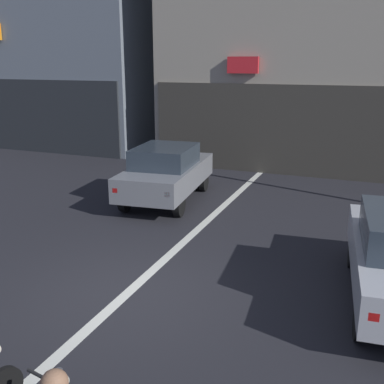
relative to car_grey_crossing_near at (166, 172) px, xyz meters
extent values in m
plane|color=#232328|center=(1.72, -5.42, -0.89)|extent=(120.00, 120.00, 0.00)
cube|color=silver|center=(1.72, 0.58, -0.88)|extent=(0.20, 18.00, 0.01)
cube|color=#292C30|center=(-9.26, 4.76, 0.71)|extent=(9.80, 0.10, 3.20)
cube|color=#3E3A33|center=(2.74, 4.54, 0.71)|extent=(10.30, 0.10, 3.20)
cube|color=red|center=(0.95, 4.47, 2.96)|extent=(1.12, 0.16, 0.58)
cylinder|color=black|center=(-0.91, 1.25, -0.57)|extent=(0.25, 0.66, 0.64)
cylinder|color=black|center=(0.63, 1.41, -0.57)|extent=(0.25, 0.66, 0.64)
cylinder|color=black|center=(-0.64, -1.34, -0.57)|extent=(0.25, 0.66, 0.64)
cylinder|color=black|center=(0.90, -1.17, -0.57)|extent=(0.25, 0.66, 0.64)
cube|color=slate|center=(0.00, 0.04, -0.14)|extent=(2.18, 4.26, 0.66)
cube|color=#2D3842|center=(0.01, -0.11, 0.47)|extent=(1.75, 2.12, 0.56)
cube|color=red|center=(-0.49, -2.04, -0.09)|extent=(0.15, 0.07, 0.12)
cube|color=red|center=(0.91, -1.90, -0.09)|extent=(0.15, 0.07, 0.12)
cylinder|color=black|center=(5.36, -2.73, -0.57)|extent=(0.24, 0.65, 0.64)
cylinder|color=black|center=(5.61, -5.32, -0.57)|extent=(0.24, 0.65, 0.64)
cube|color=red|center=(5.75, -6.03, -0.09)|extent=(0.15, 0.07, 0.12)
cylinder|color=black|center=(2.76, -8.75, 0.07)|extent=(0.55, 0.14, 0.04)
sphere|color=silver|center=(2.80, -8.55, -0.09)|extent=(0.12, 0.12, 0.12)
sphere|color=#9E7051|center=(3.40, -9.37, 0.67)|extent=(0.22, 0.22, 0.22)
camera|label=1|loc=(5.52, -11.78, 3.09)|focal=42.98mm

